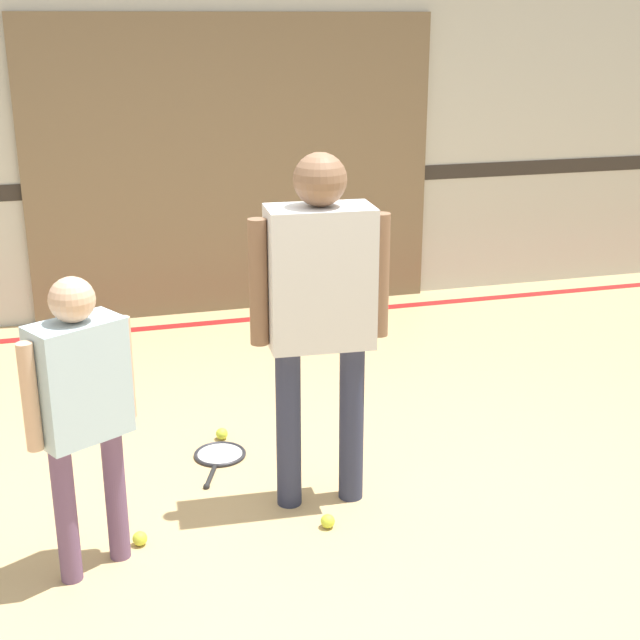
{
  "coord_description": "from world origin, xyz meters",
  "views": [
    {
      "loc": [
        -0.89,
        -3.71,
        2.25
      ],
      "look_at": [
        0.15,
        -0.01,
        0.93
      ],
      "focal_mm": 50.0,
      "sensor_mm": 36.0,
      "label": 1
    }
  ],
  "objects_px": {
    "racket_spare_on_floor": "(219,456)",
    "tennis_ball_stray_left": "(140,538)",
    "person_student_left": "(81,396)",
    "tennis_ball_near_instructor": "(328,521)",
    "person_instructor": "(320,296)",
    "tennis_ball_by_spare_racket": "(222,434)"
  },
  "relations": [
    {
      "from": "person_instructor",
      "to": "racket_spare_on_floor",
      "type": "bearing_deg",
      "value": 128.97
    },
    {
      "from": "racket_spare_on_floor",
      "to": "tennis_ball_by_spare_racket",
      "type": "xyz_separation_m",
      "value": [
        0.05,
        0.21,
        0.02
      ]
    },
    {
      "from": "tennis_ball_by_spare_racket",
      "to": "racket_spare_on_floor",
      "type": "bearing_deg",
      "value": -103.52
    },
    {
      "from": "person_instructor",
      "to": "tennis_ball_by_spare_racket",
      "type": "xyz_separation_m",
      "value": [
        -0.35,
        0.78,
        -1.01
      ]
    },
    {
      "from": "person_student_left",
      "to": "tennis_ball_stray_left",
      "type": "distance_m",
      "value": 0.8
    },
    {
      "from": "racket_spare_on_floor",
      "to": "tennis_ball_stray_left",
      "type": "xyz_separation_m",
      "value": [
        -0.48,
        -0.73,
        0.02
      ]
    },
    {
      "from": "person_student_left",
      "to": "racket_spare_on_floor",
      "type": "height_order",
      "value": "person_student_left"
    },
    {
      "from": "tennis_ball_stray_left",
      "to": "tennis_ball_by_spare_racket",
      "type": "bearing_deg",
      "value": 60.64
    },
    {
      "from": "tennis_ball_by_spare_racket",
      "to": "tennis_ball_stray_left",
      "type": "distance_m",
      "value": 1.09
    },
    {
      "from": "person_student_left",
      "to": "racket_spare_on_floor",
      "type": "distance_m",
      "value": 1.35
    },
    {
      "from": "tennis_ball_near_instructor",
      "to": "tennis_ball_stray_left",
      "type": "relative_size",
      "value": 1.0
    },
    {
      "from": "tennis_ball_near_instructor",
      "to": "person_instructor",
      "type": "bearing_deg",
      "value": 82.44
    },
    {
      "from": "person_student_left",
      "to": "tennis_ball_near_instructor",
      "type": "relative_size",
      "value": 19.68
    },
    {
      "from": "person_student_left",
      "to": "tennis_ball_stray_left",
      "type": "bearing_deg",
      "value": 3.41
    },
    {
      "from": "person_instructor",
      "to": "tennis_ball_stray_left",
      "type": "bearing_deg",
      "value": -165.89
    },
    {
      "from": "person_student_left",
      "to": "tennis_ball_by_spare_racket",
      "type": "distance_m",
      "value": 1.5
    },
    {
      "from": "person_instructor",
      "to": "tennis_ball_near_instructor",
      "type": "distance_m",
      "value": 1.05
    },
    {
      "from": "person_instructor",
      "to": "tennis_ball_by_spare_racket",
      "type": "height_order",
      "value": "person_instructor"
    },
    {
      "from": "tennis_ball_stray_left",
      "to": "tennis_ball_near_instructor",
      "type": "bearing_deg",
      "value": -6.0
    },
    {
      "from": "person_student_left",
      "to": "racket_spare_on_floor",
      "type": "xyz_separation_m",
      "value": [
        0.67,
        0.85,
        -0.79
      ]
    },
    {
      "from": "person_student_left",
      "to": "racket_spare_on_floor",
      "type": "relative_size",
      "value": 2.47
    },
    {
      "from": "person_student_left",
      "to": "tennis_ball_stray_left",
      "type": "xyz_separation_m",
      "value": [
        0.19,
        0.12,
        -0.77
      ]
    }
  ]
}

